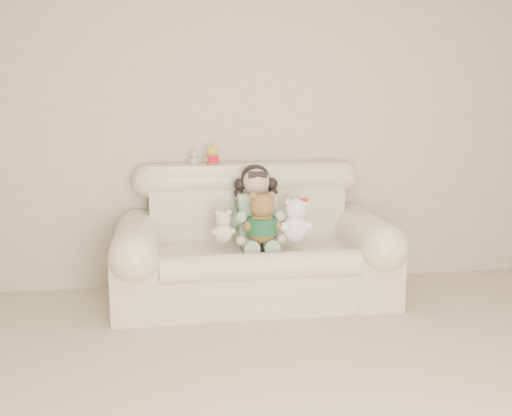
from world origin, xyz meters
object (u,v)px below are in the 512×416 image
Objects in this scene: sofa at (254,236)px; white_cat at (295,215)px; brown_teddy at (262,213)px; seated_child at (256,205)px; cream_teddy at (223,223)px.

white_cat is (0.29, -0.15, 0.18)m from sofa.
brown_teddy is (0.04, -0.15, 0.21)m from sofa.
sofa is 0.24m from seated_child.
seated_child reaches higher than white_cat.
seated_child is 0.34m from cream_teddy.
brown_teddy is at bearing 2.41° from cream_teddy.
seated_child is at bearing 46.14° from cream_teddy.
seated_child is 0.35m from white_cat.
sofa is 4.72× the size of brown_teddy.
seated_child is at bearing 88.82° from brown_teddy.
sofa is 0.29m from cream_teddy.
sofa reaches higher than white_cat.
brown_teddy is (0.01, -0.23, -0.02)m from seated_child.
seated_child is at bearing 132.80° from white_cat.
sofa is at bearing 35.08° from cream_teddy.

